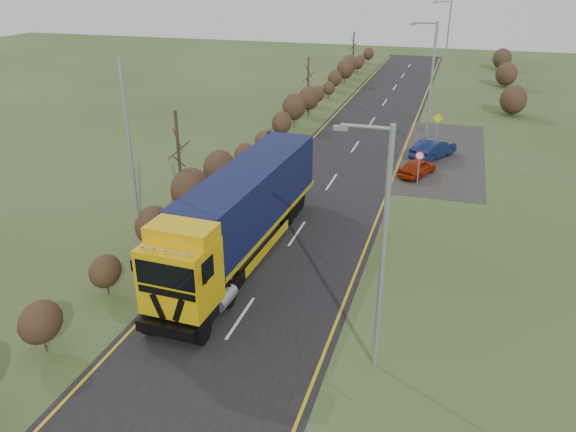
# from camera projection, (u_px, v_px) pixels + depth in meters

# --- Properties ---
(ground) EXTENTS (160.00, 160.00, 0.00)m
(ground) POSITION_uv_depth(u_px,v_px,m) (273.00, 270.00, 25.73)
(ground) COLOR #34461E
(ground) RESTS_ON ground
(road) EXTENTS (8.00, 120.00, 0.02)m
(road) POSITION_uv_depth(u_px,v_px,m) (324.00, 193.00, 34.45)
(road) COLOR black
(road) RESTS_ON ground
(layby) EXTENTS (6.00, 18.00, 0.02)m
(layby) POSITION_uv_depth(u_px,v_px,m) (442.00, 155.00, 41.43)
(layby) COLOR #2C2A27
(layby) RESTS_ON ground
(lane_markings) EXTENTS (7.52, 116.00, 0.01)m
(lane_markings) POSITION_uv_depth(u_px,v_px,m) (323.00, 194.00, 34.17)
(lane_markings) COLOR #C49612
(lane_markings) RESTS_ON road
(hedgerow) EXTENTS (2.24, 102.04, 6.05)m
(hedgerow) POSITION_uv_depth(u_px,v_px,m) (219.00, 170.00, 33.56)
(hedgerow) COLOR #2F2215
(hedgerow) RESTS_ON ground
(lorry) EXTENTS (3.03, 15.18, 4.20)m
(lorry) POSITION_uv_depth(u_px,v_px,m) (241.00, 210.00, 26.07)
(lorry) COLOR black
(lorry) RESTS_ON ground
(car_red_hatchback) EXTENTS (2.56, 3.64, 1.15)m
(car_red_hatchback) POSITION_uv_depth(u_px,v_px,m) (417.00, 167.00, 37.07)
(car_red_hatchback) COLOR #942007
(car_red_hatchback) RESTS_ON ground
(car_blue_sedan) EXTENTS (3.24, 4.43, 1.39)m
(car_blue_sedan) POSITION_uv_depth(u_px,v_px,m) (433.00, 149.00, 40.44)
(car_blue_sedan) COLOR #0A163C
(car_blue_sedan) RESTS_ON ground
(streetlight_near) EXTENTS (1.84, 0.18, 8.62)m
(streetlight_near) POSITION_uv_depth(u_px,v_px,m) (381.00, 244.00, 17.74)
(streetlight_near) COLOR gray
(streetlight_near) RESTS_ON ground
(streetlight_mid) EXTENTS (1.96, 0.18, 9.25)m
(streetlight_mid) POSITION_uv_depth(u_px,v_px,m) (430.00, 81.00, 40.80)
(streetlight_mid) COLOR gray
(streetlight_mid) RESTS_ON ground
(streetlight_far) EXTENTS (2.01, 0.19, 9.47)m
(streetlight_far) POSITION_uv_depth(u_px,v_px,m) (446.00, 42.00, 60.47)
(streetlight_far) COLOR gray
(streetlight_far) RESTS_ON ground
(left_pole) EXTENTS (0.16, 0.16, 9.30)m
(left_pole) POSITION_uv_depth(u_px,v_px,m) (132.00, 165.00, 25.02)
(left_pole) COLOR gray
(left_pole) RESTS_ON ground
(speed_sign) EXTENTS (0.60, 0.10, 2.17)m
(speed_sign) POSITION_uv_depth(u_px,v_px,m) (419.00, 161.00, 35.35)
(speed_sign) COLOR gray
(speed_sign) RESTS_ON ground
(warning_board) EXTENTS (0.76, 0.11, 1.99)m
(warning_board) POSITION_uv_depth(u_px,v_px,m) (438.00, 123.00, 44.99)
(warning_board) COLOR gray
(warning_board) RESTS_ON ground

